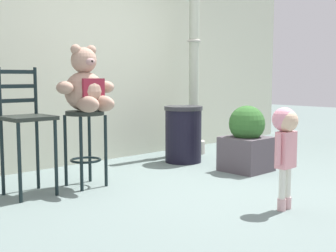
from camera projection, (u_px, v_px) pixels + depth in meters
name	position (u px, v px, depth m)	size (l,w,h in m)	color
ground_plane	(217.00, 188.00, 4.38)	(24.00, 24.00, 0.00)	slate
building_wall	(91.00, 40.00, 5.75)	(7.87, 0.30, 3.12)	beige
bar_stool_with_teddy	(85.00, 133.00, 4.41)	(0.38, 0.38, 0.75)	black
teddy_bear	(86.00, 87.00, 4.33)	(0.60, 0.54, 0.64)	tan
child_walking	(285.00, 136.00, 3.61)	(0.27, 0.21, 0.84)	#D6A5A8
trash_bin	(183.00, 134.00, 5.69)	(0.49, 0.49, 0.71)	black
lamppost	(194.00, 78.00, 6.26)	(0.33, 0.33, 2.72)	#A7A39A
bar_chair_empty	(26.00, 124.00, 4.07)	(0.41, 0.41, 1.17)	black
planter_with_shrub	(247.00, 141.00, 5.14)	(0.49, 0.49, 0.76)	#50484F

